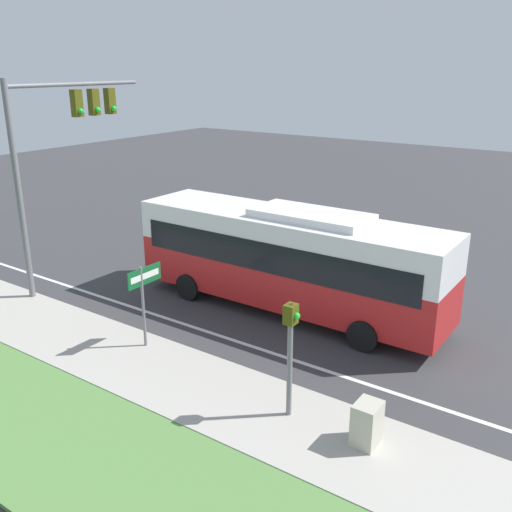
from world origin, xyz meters
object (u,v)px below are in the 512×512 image
object	(u,v)px
signal_gantry	(60,139)
utility_cabinet	(367,424)
pedestrian_signal	(290,342)
bus	(288,255)
street_sign	(144,291)

from	to	relation	value
signal_gantry	utility_cabinet	xyz separation A→B (m)	(-2.62, -12.53, -4.59)
utility_cabinet	pedestrian_signal	bearing A→B (deg)	90.78
bus	street_sign	world-z (taller)	bus
pedestrian_signal	bus	bearing A→B (deg)	32.05
bus	pedestrian_signal	distance (m)	5.99
signal_gantry	street_sign	size ratio (longest dim) A/B	2.94
signal_gantry	street_sign	xyz separation A→B (m)	(-2.04, -5.68, -3.46)
bus	utility_cabinet	distance (m)	7.24
signal_gantry	street_sign	world-z (taller)	signal_gantry
bus	utility_cabinet	xyz separation A→B (m)	(-5.05, -5.02, -1.27)
utility_cabinet	street_sign	bearing A→B (deg)	85.23
pedestrian_signal	street_sign	bearing A→B (deg)	83.19
street_sign	utility_cabinet	distance (m)	6.96
signal_gantry	street_sign	distance (m)	6.96
bus	signal_gantry	size ratio (longest dim) A/B	1.43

